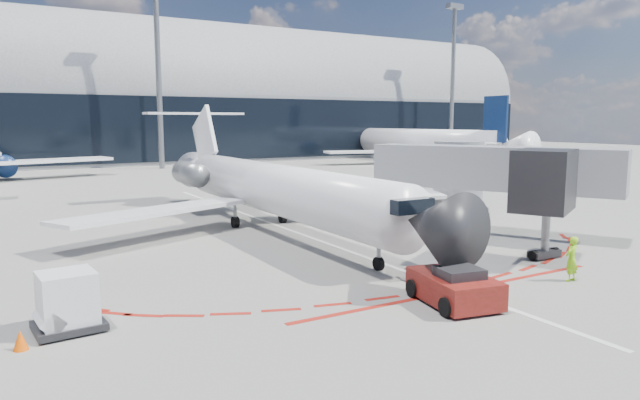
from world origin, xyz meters
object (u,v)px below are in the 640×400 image
pushback_tug (454,287)px  uld_container (68,302)px  ramp_worker (572,259)px  regional_jet (269,187)px

pushback_tug → uld_container: size_ratio=2.54×
ramp_worker → uld_container: size_ratio=0.86×
pushback_tug → ramp_worker: ramp_worker is taller
pushback_tug → ramp_worker: bearing=8.7°
pushback_tug → uld_container: bearing=172.6°
regional_jet → uld_container: 16.63m
pushback_tug → uld_container: uld_container is taller
regional_jet → ramp_worker: bearing=-70.7°
regional_jet → pushback_tug: 15.44m
pushback_tug → ramp_worker: (5.79, -0.21, 0.29)m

